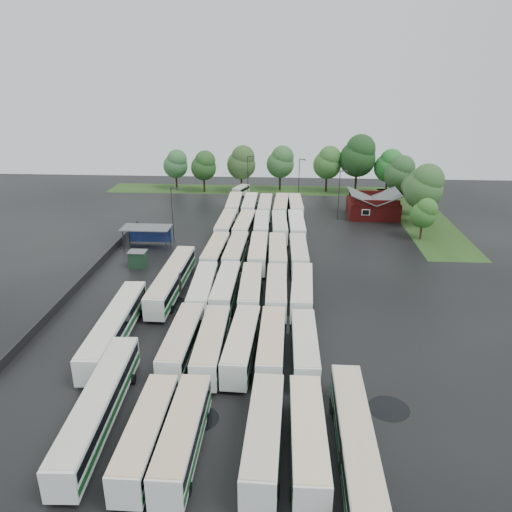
# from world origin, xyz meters

# --- Properties ---
(ground) EXTENTS (160.00, 160.00, 0.00)m
(ground) POSITION_xyz_m (0.00, 0.00, 0.00)
(ground) COLOR black
(ground) RESTS_ON ground
(brick_building) EXTENTS (10.07, 8.60, 5.39)m
(brick_building) POSITION_xyz_m (24.00, 42.77, 1.87)
(brick_building) COLOR #60100F
(brick_building) RESTS_ON ground
(wash_shed) EXTENTS (8.20, 4.20, 3.58)m
(wash_shed) POSITION_xyz_m (-17.20, 22.02, 2.99)
(wash_shed) COLOR #2D2D30
(wash_shed) RESTS_ON ground
(utility_hut) EXTENTS (2.70, 2.20, 2.62)m
(utility_hut) POSITION_xyz_m (-16.20, 12.60, 1.32)
(utility_hut) COLOR black
(utility_hut) RESTS_ON ground
(grass_strip_north) EXTENTS (80.00, 10.00, 0.01)m
(grass_strip_north) POSITION_xyz_m (2.00, 64.80, 0.01)
(grass_strip_north) COLOR #244315
(grass_strip_north) RESTS_ON ground
(grass_strip_east) EXTENTS (10.00, 50.00, 0.01)m
(grass_strip_east) POSITION_xyz_m (34.00, 42.80, 0.01)
(grass_strip_east) COLOR #244315
(grass_strip_east) RESTS_ON ground
(west_fence) EXTENTS (0.10, 50.00, 1.20)m
(west_fence) POSITION_xyz_m (-22.20, 8.00, 0.60)
(west_fence) COLOR #2D2D30
(west_fence) RESTS_ON ground
(bus_r0c0) EXTENTS (2.59, 12.13, 3.38)m
(bus_r0c0) POSITION_xyz_m (-4.24, -26.14, 1.86)
(bus_r0c0) COLOR white
(bus_r0c0) RESTS_ON ground
(bus_r0c1) EXTENTS (2.70, 12.32, 3.42)m
(bus_r0c1) POSITION_xyz_m (-1.35, -26.11, 1.88)
(bus_r0c1) COLOR white
(bus_r0c1) RESTS_ON ground
(bus_r0c3) EXTENTS (2.98, 12.59, 3.49)m
(bus_r0c3) POSITION_xyz_m (5.04, -25.80, 1.92)
(bus_r0c3) COLOR white
(bus_r0c3) RESTS_ON ground
(bus_r0c4) EXTENTS (2.91, 12.68, 3.52)m
(bus_r0c4) POSITION_xyz_m (8.46, -25.93, 1.93)
(bus_r0c4) COLOR white
(bus_r0c4) RESTS_ON ground
(bus_r1c0) EXTENTS (2.83, 12.47, 3.46)m
(bus_r1c0) POSITION_xyz_m (-4.28, -12.07, 1.90)
(bus_r1c0) COLOR white
(bus_r1c0) RESTS_ON ground
(bus_r1c1) EXTENTS (2.79, 12.51, 3.47)m
(bus_r1c1) POSITION_xyz_m (-1.08, -12.52, 1.91)
(bus_r1c1) COLOR white
(bus_r1c1) RESTS_ON ground
(bus_r1c2) EXTENTS (3.19, 12.57, 3.47)m
(bus_r1c2) POSITION_xyz_m (2.05, -12.23, 1.91)
(bus_r1c2) COLOR white
(bus_r1c2) RESTS_ON ground
(bus_r1c3) EXTENTS (2.74, 12.23, 3.40)m
(bus_r1c3) POSITION_xyz_m (5.16, -12.09, 1.87)
(bus_r1c3) COLOR white
(bus_r1c3) RESTS_ON ground
(bus_r1c4) EXTENTS (2.71, 12.01, 3.33)m
(bus_r1c4) POSITION_xyz_m (8.59, -12.33, 1.83)
(bus_r1c4) COLOR white
(bus_r1c4) RESTS_ON ground
(bus_r2c0) EXTENTS (3.05, 12.52, 3.46)m
(bus_r2c0) POSITION_xyz_m (-4.20, 1.00, 1.90)
(bus_r2c0) COLOR white
(bus_r2c0) RESTS_ON ground
(bus_r2c1) EXTENTS (2.74, 12.37, 3.44)m
(bus_r2c1) POSITION_xyz_m (-1.27, 1.44, 1.89)
(bus_r2c1) COLOR white
(bus_r2c1) RESTS_ON ground
(bus_r2c2) EXTENTS (2.92, 12.43, 3.44)m
(bus_r2c2) POSITION_xyz_m (2.00, 1.11, 1.89)
(bus_r2c2) COLOR white
(bus_r2c2) RESTS_ON ground
(bus_r2c3) EXTENTS (2.77, 12.29, 3.41)m
(bus_r2c3) POSITION_xyz_m (5.34, 1.10, 1.88)
(bus_r2c3) COLOR white
(bus_r2c3) RESTS_ON ground
(bus_r2c4) EXTENTS (3.10, 12.65, 3.50)m
(bus_r2c4) POSITION_xyz_m (8.60, 1.21, 1.92)
(bus_r2c4) COLOR white
(bus_r2c4) RESTS_ON ground
(bus_r3c0) EXTENTS (3.03, 12.30, 3.40)m
(bus_r3c0) POSITION_xyz_m (-4.48, 14.67, 1.87)
(bus_r3c0) COLOR white
(bus_r3c0) RESTS_ON ground
(bus_r3c1) EXTENTS (2.99, 12.57, 3.48)m
(bus_r3c1) POSITION_xyz_m (-1.31, 14.82, 1.91)
(bus_r3c1) COLOR white
(bus_r3c1) RESTS_ON ground
(bus_r3c2) EXTENTS (2.85, 12.47, 3.46)m
(bus_r3c2) POSITION_xyz_m (2.15, 14.89, 1.90)
(bus_r3c2) COLOR white
(bus_r3c2) RESTS_ON ground
(bus_r3c3) EXTENTS (3.04, 12.60, 3.49)m
(bus_r3c3) POSITION_xyz_m (5.18, 14.47, 1.92)
(bus_r3c3) COLOR white
(bus_r3c3) RESTS_ON ground
(bus_r3c4) EXTENTS (2.90, 12.22, 3.39)m
(bus_r3c4) POSITION_xyz_m (8.41, 14.79, 1.86)
(bus_r3c4) COLOR white
(bus_r3c4) RESTS_ON ground
(bus_r4c0) EXTENTS (2.94, 12.47, 3.46)m
(bus_r4c0) POSITION_xyz_m (-4.46, 28.61, 1.90)
(bus_r4c0) COLOR white
(bus_r4c0) RESTS_ON ground
(bus_r4c1) EXTENTS (3.24, 12.70, 3.50)m
(bus_r4c1) POSITION_xyz_m (-1.15, 28.11, 1.93)
(bus_r4c1) COLOR white
(bus_r4c1) RESTS_ON ground
(bus_r4c2) EXTENTS (2.93, 12.16, 3.36)m
(bus_r4c2) POSITION_xyz_m (1.95, 28.68, 1.85)
(bus_r4c2) COLOR white
(bus_r4c2) RESTS_ON ground
(bus_r4c3) EXTENTS (3.21, 12.41, 3.42)m
(bus_r4c3) POSITION_xyz_m (5.18, 28.38, 1.88)
(bus_r4c3) COLOR white
(bus_r4c3) RESTS_ON ground
(bus_r4c4) EXTENTS (3.10, 12.75, 3.53)m
(bus_r4c4) POSITION_xyz_m (8.25, 28.43, 1.94)
(bus_r4c4) COLOR white
(bus_r4c4) RESTS_ON ground
(bus_r5c0) EXTENTS (2.98, 12.66, 3.51)m
(bus_r5c0) POSITION_xyz_m (-4.46, 42.08, 1.93)
(bus_r5c0) COLOR white
(bus_r5c0) RESTS_ON ground
(bus_r5c1) EXTENTS (2.64, 12.32, 3.43)m
(bus_r5c1) POSITION_xyz_m (-1.20, 42.21, 1.88)
(bus_r5c1) COLOR white
(bus_r5c1) RESTS_ON ground
(bus_r5c2) EXTENTS (2.60, 12.17, 3.39)m
(bus_r5c2) POSITION_xyz_m (1.99, 41.79, 1.86)
(bus_r5c2) COLOR white
(bus_r5c2) RESTS_ON ground
(bus_r5c3) EXTENTS (3.00, 12.63, 3.50)m
(bus_r5c3) POSITION_xyz_m (5.25, 41.71, 1.92)
(bus_r5c3) COLOR white
(bus_r5c3) RESTS_ON ground
(bus_r5c4) EXTENTS (3.12, 12.39, 3.42)m
(bus_r5c4) POSITION_xyz_m (8.22, 42.17, 1.88)
(bus_r5c4) COLOR white
(bus_r5c4) RESTS_ON ground
(artic_bus_west_a) EXTENTS (3.39, 18.29, 3.38)m
(artic_bus_west_a) POSITION_xyz_m (-9.26, -22.93, 1.87)
(artic_bus_west_a) COLOR white
(artic_bus_west_a) RESTS_ON ground
(artic_bus_west_b) EXTENTS (3.02, 18.79, 3.48)m
(artic_bus_west_b) POSITION_xyz_m (-8.94, 3.91, 1.93)
(artic_bus_west_b) COLOR white
(artic_bus_west_b) RESTS_ON ground
(artic_bus_west_c) EXTENTS (3.20, 18.62, 3.44)m
(artic_bus_west_c) POSITION_xyz_m (-12.39, -9.42, 1.91)
(artic_bus_west_c) COLOR white
(artic_bus_west_c) RESTS_ON ground
(artic_bus_east) EXTENTS (2.69, 18.31, 3.40)m
(artic_bus_east) POSITION_xyz_m (12.13, -26.74, 1.88)
(artic_bus_east) COLOR white
(artic_bus_east) RESTS_ON ground
(minibus) EXTENTS (3.79, 6.09, 2.50)m
(minibus) POSITION_xyz_m (-4.47, 57.50, 1.39)
(minibus) COLOR silver
(minibus) RESTS_ON ground
(tree_north_0) EXTENTS (6.01, 6.01, 9.95)m
(tree_north_0) POSITION_xyz_m (-21.14, 64.30, 6.40)
(tree_north_0) COLOR black
(tree_north_0) RESTS_ON ground
(tree_north_1) EXTENTS (6.14, 6.14, 10.16)m
(tree_north_1) POSITION_xyz_m (-13.73, 61.82, 6.54)
(tree_north_1) COLOR black
(tree_north_1) RESTS_ON ground
(tree_north_2) EXTENTS (6.90, 6.90, 11.43)m
(tree_north_2) POSITION_xyz_m (-4.60, 62.08, 7.36)
(tree_north_2) COLOR black
(tree_north_2) RESTS_ON ground
(tree_north_3) EXTENTS (6.71, 6.71, 11.12)m
(tree_north_3) POSITION_xyz_m (4.77, 64.63, 7.15)
(tree_north_3) COLOR black
(tree_north_3) RESTS_ON ground
(tree_north_4) EXTENTS (6.78, 6.78, 11.23)m
(tree_north_4) POSITION_xyz_m (16.12, 63.89, 7.23)
(tree_north_4) COLOR black
(tree_north_4) RESTS_ON ground
(tree_north_5) EXTENTS (8.55, 8.55, 14.17)m
(tree_north_5) POSITION_xyz_m (23.14, 62.82, 9.12)
(tree_north_5) COLOR black
(tree_north_5) RESTS_ON ground
(tree_north_6) EXTENTS (5.29, 5.29, 8.77)m
(tree_north_6) POSITION_xyz_m (33.48, 60.67, 5.64)
(tree_north_6) COLOR black
(tree_north_6) RESTS_ON ground
(tree_east_0) EXTENTS (4.60, 4.57, 7.56)m
(tree_east_0) POSITION_xyz_m (30.58, 28.87, 4.86)
(tree_east_0) COLOR #39261A
(tree_east_0) RESTS_ON ground
(tree_east_1) EXTENTS (7.34, 7.34, 12.16)m
(tree_east_1) POSITION_xyz_m (32.22, 36.69, 7.83)
(tree_east_1) COLOR black
(tree_east_1) RESTS_ON ground
(tree_east_2) EXTENTS (5.89, 5.88, 9.73)m
(tree_east_2) POSITION_xyz_m (32.85, 44.65, 6.26)
(tree_east_2) COLOR black
(tree_east_2) RESTS_ON ground
(tree_east_3) EXTENTS (6.64, 6.64, 11.00)m
(tree_east_3) POSITION_xyz_m (31.11, 52.98, 7.08)
(tree_east_3) COLOR #322115
(tree_east_3) RESTS_ON ground
(tree_east_4) EXTENTS (6.64, 6.64, 10.99)m
(tree_east_4) POSITION_xyz_m (30.32, 61.74, 7.07)
(tree_east_4) COLOR #352517
(tree_east_4) RESTS_ON ground
(lamp_post_ne) EXTENTS (1.53, 0.30, 9.93)m
(lamp_post_ne) POSITION_xyz_m (16.81, 40.26, 5.76)
(lamp_post_ne) COLOR #2D2D30
(lamp_post_ne) RESTS_ON ground
(lamp_post_nw) EXTENTS (1.47, 0.29, 9.56)m
(lamp_post_nw) POSITION_xyz_m (-13.31, 25.25, 5.55)
(lamp_post_nw) COLOR #2D2D30
(lamp_post_nw) RESTS_ON ground
(lamp_post_back_w) EXTENTS (1.54, 0.30, 10.02)m
(lamp_post_back_w) POSITION_xyz_m (-2.49, 55.27, 5.82)
(lamp_post_back_w) COLOR #2D2D30
(lamp_post_back_w) RESTS_ON ground
(lamp_post_back_e) EXTENTS (1.48, 0.29, 9.62)m
(lamp_post_back_e) POSITION_xyz_m (9.15, 54.55, 5.58)
(lamp_post_back_e) COLOR #2D2D30
(lamp_post_back_e) RESTS_ON ground
(puddle_0) EXTENTS (3.55, 3.55, 0.01)m
(puddle_0) POSITION_xyz_m (-0.89, -21.82, 0.00)
(puddle_0) COLOR black
(puddle_0) RESTS_ON ground
(puddle_1) EXTENTS (2.99, 2.99, 0.01)m
(puddle_1) POSITION_xyz_m (10.94, -19.15, 0.00)
(puddle_1) COLOR black
(puddle_1) RESTS_ON ground
(puddle_2) EXTENTS (5.14, 5.14, 0.01)m
(puddle_2) POSITION_xyz_m (-8.66, 0.12, 0.00)
(puddle_2) COLOR black
(puddle_2) RESTS_ON ground
(puddle_3) EXTENTS (4.56, 4.56, 0.01)m
(puddle_3) POSITION_xyz_m (6.29, -4.22, 0.00)
(puddle_3) COLOR black
(puddle_3) RESTS_ON ground
(puddle_4) EXTENTS (3.80, 3.80, 0.01)m
(puddle_4) POSITION_xyz_m (16.05, -19.37, 0.00)
(puddle_4) COLOR black
(puddle_4) RESTS_ON ground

